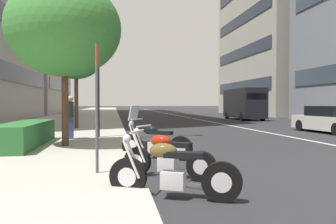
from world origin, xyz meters
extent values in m
cube|color=#A39E93|center=(30.00, 11.47, 0.07)|extent=(160.00, 8.01, 0.15)
cube|color=silver|center=(35.00, 0.00, 0.00)|extent=(110.00, 0.16, 0.01)
cylinder|color=black|center=(0.49, 7.80, 0.32)|extent=(0.36, 0.63, 0.64)
cylinder|color=silver|center=(0.49, 7.80, 0.32)|extent=(0.25, 0.34, 0.32)
cylinder|color=black|center=(-0.13, 6.36, 0.32)|extent=(0.36, 0.63, 0.64)
cylinder|color=silver|center=(-0.13, 6.36, 0.32)|extent=(0.25, 0.34, 0.32)
cube|color=silver|center=(0.18, 7.08, 0.30)|extent=(0.39, 0.45, 0.28)
cube|color=black|center=(0.11, 6.92, 0.72)|extent=(0.46, 0.67, 0.10)
ellipsoid|color=brown|center=(0.25, 7.24, 0.78)|extent=(0.40, 0.52, 0.24)
cylinder|color=silver|center=(0.39, 7.75, 0.63)|extent=(0.17, 0.31, 0.64)
cylinder|color=silver|center=(0.52, 7.69, 0.63)|extent=(0.17, 0.31, 0.64)
cylinder|color=silver|center=(0.43, 7.65, 1.08)|extent=(0.56, 0.27, 0.04)
sphere|color=silver|center=(0.50, 7.81, 0.96)|extent=(0.14, 0.14, 0.14)
cylinder|color=silver|center=(0.20, 6.77, 0.19)|extent=(0.36, 0.66, 0.16)
cylinder|color=black|center=(2.07, 7.53, 0.30)|extent=(0.44, 0.57, 0.61)
cylinder|color=silver|center=(2.07, 7.53, 0.30)|extent=(0.28, 0.32, 0.30)
cylinder|color=black|center=(1.26, 6.33, 0.30)|extent=(0.44, 0.57, 0.61)
cylinder|color=silver|center=(1.26, 6.33, 0.30)|extent=(0.28, 0.32, 0.30)
cube|color=silver|center=(1.67, 6.93, 0.29)|extent=(0.43, 0.46, 0.28)
cube|color=black|center=(1.56, 6.78, 0.70)|extent=(0.54, 0.65, 0.10)
ellipsoid|color=#991E0A|center=(1.76, 7.07, 0.76)|extent=(0.46, 0.52, 0.24)
cylinder|color=silver|center=(1.97, 7.50, 0.61)|extent=(0.21, 0.29, 0.64)
cylinder|color=silver|center=(2.09, 7.42, 0.61)|extent=(0.21, 0.29, 0.64)
cylinder|color=silver|center=(1.98, 7.40, 1.06)|extent=(0.52, 0.37, 0.04)
sphere|color=silver|center=(2.08, 7.55, 0.94)|extent=(0.14, 0.14, 0.14)
cylinder|color=silver|center=(1.62, 6.62, 0.18)|extent=(0.46, 0.62, 0.16)
cylinder|color=black|center=(4.65, 7.51, 0.33)|extent=(0.48, 0.61, 0.66)
cylinder|color=silver|center=(4.65, 7.51, 0.33)|extent=(0.30, 0.34, 0.33)
cylinder|color=black|center=(3.77, 6.24, 0.33)|extent=(0.48, 0.61, 0.66)
cylinder|color=silver|center=(3.77, 6.24, 0.33)|extent=(0.30, 0.34, 0.33)
cube|color=silver|center=(4.21, 6.87, 0.31)|extent=(0.43, 0.46, 0.28)
cube|color=black|center=(4.11, 6.73, 0.73)|extent=(0.55, 0.65, 0.10)
ellipsoid|color=black|center=(4.31, 7.01, 0.79)|extent=(0.46, 0.51, 0.24)
cylinder|color=silver|center=(4.55, 7.48, 0.64)|extent=(0.22, 0.28, 0.64)
cylinder|color=silver|center=(4.67, 7.40, 0.64)|extent=(0.22, 0.28, 0.64)
cylinder|color=silver|center=(4.56, 7.38, 1.09)|extent=(0.51, 0.37, 0.04)
sphere|color=silver|center=(4.67, 7.52, 0.97)|extent=(0.14, 0.14, 0.14)
cube|color=#B2BCC6|center=(4.62, 7.46, 1.27)|extent=(0.43, 0.35, 0.44)
cylinder|color=silver|center=(4.17, 6.56, 0.20)|extent=(0.47, 0.61, 0.16)
cube|color=beige|center=(10.96, -3.29, 0.51)|extent=(4.62, 2.07, 0.73)
cube|color=black|center=(10.95, -3.29, 1.14)|extent=(2.39, 1.82, 0.54)
cylinder|color=black|center=(12.41, -2.37, 0.31)|extent=(0.63, 0.25, 0.62)
cylinder|color=black|center=(12.49, -4.07, 0.31)|extent=(0.63, 0.25, 0.62)
cube|color=black|center=(25.11, -4.09, 1.57)|extent=(6.14, 2.16, 2.69)
cube|color=black|center=(22.07, -4.05, 2.16)|extent=(0.06, 1.75, 0.56)
cylinder|color=black|center=(27.20, -3.17, 0.36)|extent=(0.72, 0.27, 0.72)
cylinder|color=black|center=(27.17, -5.06, 0.36)|extent=(0.72, 0.27, 0.72)
cylinder|color=black|center=(23.04, -3.12, 0.36)|extent=(0.72, 0.27, 0.72)
cylinder|color=black|center=(23.02, -5.00, 0.36)|extent=(0.72, 0.27, 0.72)
cylinder|color=#47494C|center=(1.71, 8.36, 1.45)|extent=(0.06, 0.06, 2.60)
cube|color=red|center=(1.71, 8.35, 2.50)|extent=(0.32, 0.02, 0.40)
cylinder|color=#232326|center=(9.13, 8.71, 4.08)|extent=(0.18, 0.18, 7.85)
cube|color=#194C99|center=(8.78, 8.71, 4.27)|extent=(0.56, 0.03, 1.10)
cube|color=#194C99|center=(9.48, 8.71, 4.27)|extent=(0.56, 0.03, 1.10)
cube|color=#28602D|center=(6.58, 10.95, 0.53)|extent=(4.76, 1.10, 0.76)
cylinder|color=#473323|center=(6.30, 9.61, 1.38)|extent=(0.22, 0.22, 2.46)
ellipsoid|color=#387A33|center=(6.30, 9.61, 3.99)|extent=(3.69, 3.69, 3.13)
cylinder|color=#473323|center=(14.46, 10.13, 1.61)|extent=(0.22, 0.22, 2.92)
ellipsoid|color=#2D6B2D|center=(14.46, 10.13, 4.16)|extent=(2.92, 2.92, 2.48)
cube|color=#33478C|center=(8.50, 9.72, 0.58)|extent=(0.34, 0.27, 0.87)
cube|color=#2D2D33|center=(8.50, 9.72, 1.31)|extent=(0.42, 0.30, 0.60)
sphere|color=tan|center=(8.50, 9.72, 1.73)|extent=(0.23, 0.23, 0.23)
cube|color=#232D3D|center=(39.58, -9.43, 3.89)|extent=(18.39, 0.08, 1.50)
cube|color=#232D3D|center=(39.58, -9.43, 8.54)|extent=(18.39, 0.08, 1.50)
cube|color=#232D3D|center=(39.58, -9.43, 13.19)|extent=(18.39, 0.08, 1.50)
cube|color=#2D3842|center=(23.45, 16.43, 4.12)|extent=(25.85, 0.08, 1.50)
cube|color=#2D3842|center=(23.45, 16.43, 8.55)|extent=(25.85, 0.08, 1.50)
cube|color=#384756|center=(51.82, 16.43, 4.30)|extent=(21.20, 0.08, 1.50)
cube|color=#384756|center=(51.82, 16.43, 8.92)|extent=(21.20, 0.08, 1.50)
cube|color=#384756|center=(51.82, 16.43, 13.54)|extent=(21.20, 0.08, 1.50)
cube|color=#384756|center=(51.82, 16.43, 18.16)|extent=(21.20, 0.08, 1.50)
camera|label=1|loc=(-5.17, 8.02, 1.55)|focal=36.04mm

